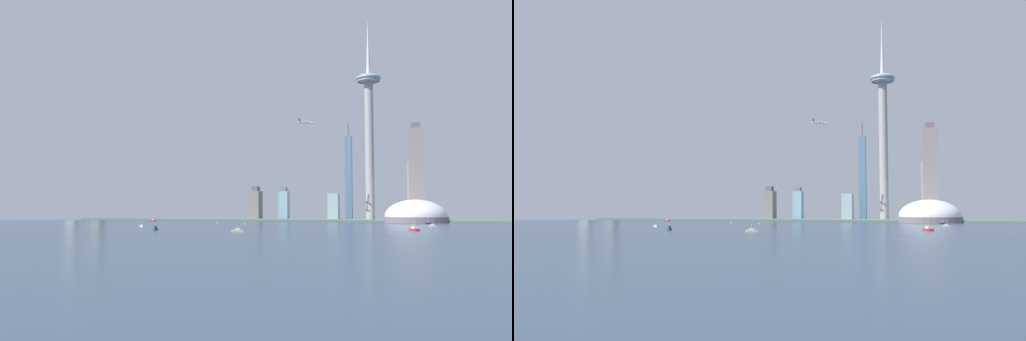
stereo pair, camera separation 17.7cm
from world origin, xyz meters
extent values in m
plane|color=#2E4156|center=(0.00, 0.00, 0.00)|extent=(6000.00, 6000.00, 0.00)
cube|color=#576C5E|center=(0.00, 473.86, 1.74)|extent=(943.72, 69.04, 3.48)
cylinder|color=#9E9798|center=(225.32, 502.98, 126.46)|extent=(15.10, 15.10, 252.91)
ellipsoid|color=#8698B1|center=(225.32, 502.98, 252.91)|extent=(43.73, 43.73, 14.89)
torus|color=#9E9798|center=(225.32, 502.98, 247.70)|extent=(40.15, 40.15, 2.98)
cone|color=silver|center=(225.32, 502.98, 310.67)|extent=(7.55, 7.55, 100.62)
cylinder|color=slate|center=(300.34, 457.45, 4.62)|extent=(102.92, 102.92, 9.23)
ellipsoid|color=silver|center=(300.34, 457.45, 9.23)|extent=(97.78, 97.78, 55.35)
cube|color=#81ADC2|center=(62.62, 534.52, 27.18)|extent=(16.88, 20.17, 54.35)
cube|color=slate|center=(62.62, 534.52, 58.07)|extent=(10.13, 12.10, 7.42)
cube|color=#94ADB3|center=(161.24, 503.69, 24.24)|extent=(18.41, 26.43, 48.48)
cube|color=slate|center=(180.48, 568.69, 79.95)|extent=(12.26, 18.22, 159.90)
cylinder|color=#4C4C51|center=(180.48, 568.69, 172.70)|extent=(1.60, 1.60, 25.60)
cube|color=#BB9E92|center=(299.14, 552.91, 53.19)|extent=(24.28, 14.98, 106.38)
cube|color=#614F54|center=(299.14, 552.91, 109.84)|extent=(14.57, 8.99, 6.93)
cube|color=#A0997F|center=(-298.38, 467.44, 55.69)|extent=(18.86, 21.25, 111.39)
cube|color=gray|center=(303.73, 512.94, 80.46)|extent=(26.50, 18.85, 160.92)
cube|color=#604E6B|center=(303.73, 512.94, 165.74)|extent=(15.90, 11.31, 9.64)
cube|color=slate|center=(12.48, 512.65, 27.27)|extent=(19.83, 27.12, 54.54)
cube|color=#505B5D|center=(12.48, 512.65, 58.95)|extent=(11.90, 16.27, 8.81)
cube|color=beige|center=(-389.39, 509.99, 62.41)|extent=(21.30, 18.27, 124.82)
cube|color=slate|center=(-389.39, 509.99, 127.60)|extent=(12.78, 10.96, 5.57)
cube|color=white|center=(-32.63, 169.13, 0.63)|extent=(8.80, 6.62, 1.26)
cube|color=#9DA4B0|center=(-32.63, 169.13, 2.14)|extent=(4.24, 3.59, 1.75)
cylinder|color=silver|center=(-32.63, 169.13, 4.98)|extent=(0.24, 0.24, 3.93)
cube|color=black|center=(319.12, 388.20, 0.92)|extent=(9.49, 6.24, 1.84)
cube|color=#909FB2|center=(319.12, 388.20, 2.59)|extent=(4.47, 3.39, 1.50)
cylinder|color=silver|center=(319.12, 388.20, 6.70)|extent=(0.24, 0.24, 6.70)
cube|color=#20537D|center=(30.85, 85.56, 0.86)|extent=(3.25, 8.69, 1.72)
cube|color=#272D4D|center=(30.85, 85.56, 3.17)|extent=(2.12, 3.87, 2.89)
cylinder|color=silver|center=(30.85, 85.56, 6.52)|extent=(0.24, 0.24, 3.81)
cube|color=red|center=(298.86, 160.66, 0.96)|extent=(11.67, 15.10, 1.92)
cube|color=silver|center=(298.86, 160.66, 3.24)|extent=(6.28, 7.31, 2.63)
cylinder|color=silver|center=(298.86, 160.66, 7.31)|extent=(0.24, 0.24, 5.50)
cube|color=beige|center=(320.45, 275.23, 0.81)|extent=(9.49, 5.48, 1.63)
cube|color=beige|center=(320.45, 275.23, 2.63)|extent=(4.40, 3.12, 2.00)
cylinder|color=silver|center=(320.45, 275.23, 6.89)|extent=(0.24, 0.24, 6.54)
cube|color=#AA1E22|center=(-134.30, 386.32, 0.97)|extent=(9.74, 3.27, 1.95)
cube|color=silver|center=(-134.30, 386.32, 2.71)|extent=(4.29, 2.26, 1.52)
cylinder|color=silver|center=(-134.30, 386.32, 5.16)|extent=(0.24, 0.24, 3.38)
cube|color=beige|center=(130.09, 70.40, 1.12)|extent=(12.11, 8.46, 2.25)
cube|color=beige|center=(130.09, 70.40, 3.09)|extent=(5.75, 4.58, 1.69)
cylinder|color=silver|center=(130.09, 70.40, 6.40)|extent=(0.24, 0.24, 4.92)
cone|color=green|center=(-224.04, 162.01, 1.24)|extent=(1.95, 1.95, 2.48)
cone|color=yellow|center=(62.21, 298.81, 0.80)|extent=(1.91, 1.91, 1.61)
cone|color=yellow|center=(14.71, 309.60, 1.43)|extent=(1.46, 1.46, 2.85)
cylinder|color=silver|center=(131.29, 407.33, 162.89)|extent=(24.03, 18.76, 2.67)
sphere|color=silver|center=(142.51, 415.64, 162.89)|extent=(2.67, 2.67, 2.67)
cube|color=silver|center=(131.29, 407.33, 164.10)|extent=(21.34, 27.22, 0.50)
cube|color=silver|center=(121.87, 400.36, 163.29)|extent=(8.39, 10.21, 0.40)
cube|color=#2D333D|center=(121.87, 400.36, 166.73)|extent=(2.15, 1.77, 5.00)
camera|label=1|loc=(300.72, -421.50, 25.73)|focal=36.40mm
camera|label=2|loc=(300.89, -421.45, 25.73)|focal=36.40mm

